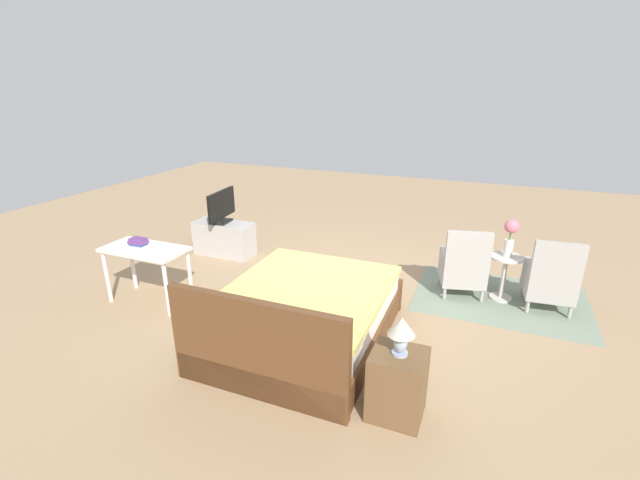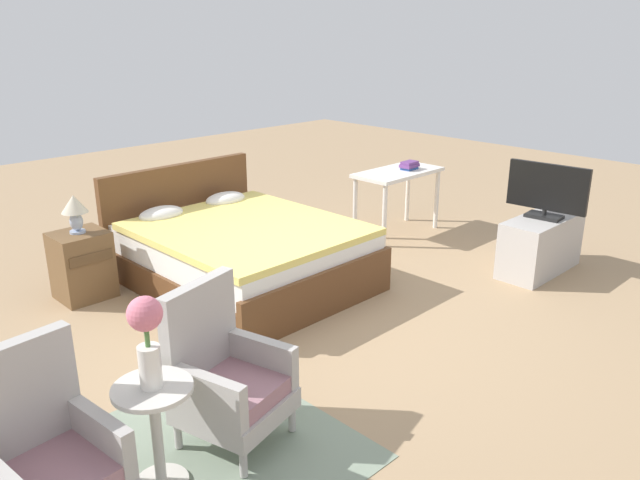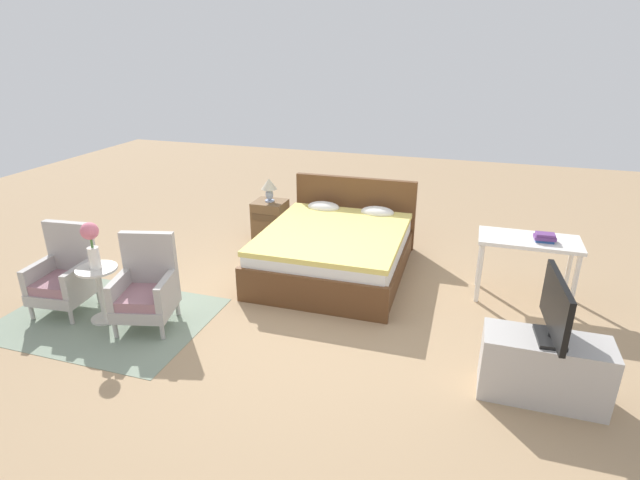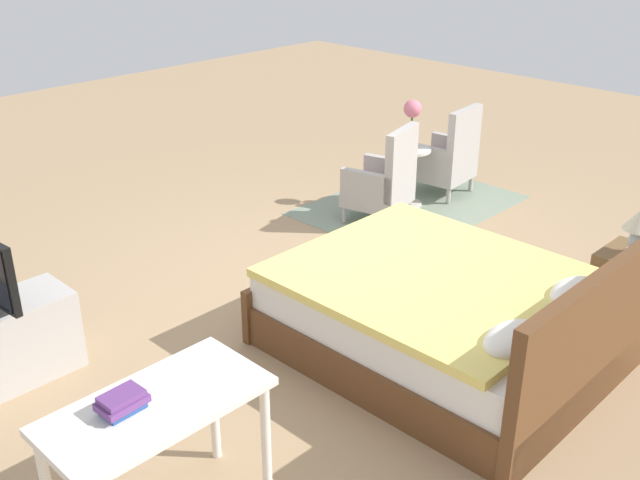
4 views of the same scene
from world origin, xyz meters
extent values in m
plane|color=#A38460|center=(0.00, 0.00, 0.00)|extent=(16.00, 16.00, 0.00)
cube|color=gray|center=(-1.97, -0.74, 0.00)|extent=(2.10, 1.50, 0.01)
cube|color=brown|center=(-0.01, 1.05, 0.14)|extent=(1.66, 2.10, 0.28)
cube|color=white|center=(-0.01, 1.05, 0.40)|extent=(1.59, 2.01, 0.24)
cube|color=#EAD66B|center=(-0.01, 0.96, 0.55)|extent=(1.64, 1.85, 0.06)
cube|color=brown|center=(-0.02, 2.05, 0.48)|extent=(1.68, 0.09, 0.96)
cube|color=brown|center=(0.00, 0.03, 0.20)|extent=(1.68, 0.07, 0.40)
ellipsoid|color=white|center=(-0.39, 1.78, 0.59)|extent=(0.44, 0.28, 0.14)
ellipsoid|color=white|center=(0.35, 1.78, 0.59)|extent=(0.44, 0.28, 0.14)
cylinder|color=#ADA8A3|center=(-2.68, -0.99, 0.09)|extent=(0.04, 0.04, 0.16)
cylinder|color=#ADA8A3|center=(-2.22, -0.95, 0.09)|extent=(0.04, 0.04, 0.16)
cylinder|color=#ADA8A3|center=(-2.72, -0.53, 0.09)|extent=(0.04, 0.04, 0.16)
cylinder|color=#ADA8A3|center=(-2.27, -0.49, 0.09)|extent=(0.04, 0.04, 0.16)
cube|color=#ADA8A3|center=(-2.47, -0.74, 0.23)|extent=(0.59, 0.59, 0.12)
cube|color=gray|center=(-2.47, -0.74, 0.34)|extent=(0.54, 0.54, 0.10)
cube|color=#ADA8A3|center=(-2.49, -0.51, 0.61)|extent=(0.55, 0.13, 0.64)
cube|color=#ADA8A3|center=(-2.71, -0.76, 0.42)|extent=(0.12, 0.52, 0.26)
cube|color=#ADA8A3|center=(-2.24, -0.72, 0.42)|extent=(0.12, 0.52, 0.26)
cylinder|color=#ADA8A3|center=(-1.63, -1.02, 0.09)|extent=(0.04, 0.04, 0.16)
cylinder|color=#ADA8A3|center=(-1.18, -0.91, 0.09)|extent=(0.04, 0.04, 0.16)
cylinder|color=#ADA8A3|center=(-1.74, -0.57, 0.09)|extent=(0.04, 0.04, 0.16)
cylinder|color=#ADA8A3|center=(-1.29, -0.46, 0.09)|extent=(0.04, 0.04, 0.16)
cube|color=#ADA8A3|center=(-1.46, -0.74, 0.23)|extent=(0.66, 0.66, 0.12)
cube|color=gray|center=(-1.46, -0.74, 0.34)|extent=(0.60, 0.60, 0.10)
cube|color=#ADA8A3|center=(-1.52, -0.52, 0.61)|extent=(0.54, 0.21, 0.64)
cube|color=#ADA8A3|center=(-1.69, -0.80, 0.42)|extent=(0.19, 0.51, 0.26)
cube|color=#ADA8A3|center=(-1.23, -0.68, 0.42)|extent=(0.19, 0.51, 0.26)
cylinder|color=beige|center=(-1.97, -0.77, 0.01)|extent=(0.28, 0.28, 0.03)
cylinder|color=beige|center=(-1.97, -0.77, 0.29)|extent=(0.06, 0.06, 0.54)
cylinder|color=beige|center=(-1.97, -0.77, 0.58)|extent=(0.40, 0.40, 0.02)
cylinder|color=silver|center=(-1.97, -0.77, 0.70)|extent=(0.11, 0.11, 0.22)
cylinder|color=#477538|center=(-1.97, -0.77, 0.86)|extent=(0.02, 0.02, 0.10)
sphere|color=#DB7084|center=(-1.97, -0.77, 0.98)|extent=(0.17, 0.17, 0.17)
cube|color=brown|center=(-1.18, 1.79, 0.30)|extent=(0.44, 0.40, 0.59)
cube|color=brown|center=(-1.18, 1.58, 0.41)|extent=(0.37, 0.01, 0.09)
cylinder|color=#9EADC6|center=(-1.18, 1.79, 0.60)|extent=(0.13, 0.13, 0.02)
ellipsoid|color=#9EADC6|center=(-1.18, 1.79, 0.69)|extent=(0.11, 0.11, 0.16)
cone|color=beige|center=(-1.18, 1.79, 0.85)|extent=(0.22, 0.22, 0.15)
cube|color=#B7B2AD|center=(2.21, -0.71, 0.27)|extent=(0.96, 0.40, 0.54)
cube|color=black|center=(2.21, -0.71, 0.55)|extent=(0.23, 0.34, 0.03)
cylinder|color=black|center=(2.21, -0.71, 0.59)|extent=(0.04, 0.04, 0.05)
cube|color=black|center=(2.21, -0.71, 0.84)|extent=(0.11, 0.75, 0.43)
cube|color=black|center=(2.23, -0.70, 0.84)|extent=(0.07, 0.69, 0.39)
cylinder|color=silver|center=(1.68, 0.79, 0.34)|extent=(0.05, 0.05, 0.68)
cylinder|color=silver|center=(2.62, 0.79, 0.34)|extent=(0.05, 0.05, 0.68)
cylinder|color=silver|center=(1.68, 1.21, 0.34)|extent=(0.05, 0.05, 0.68)
cylinder|color=silver|center=(2.62, 1.21, 0.34)|extent=(0.05, 0.05, 0.68)
cube|color=silver|center=(2.15, 1.00, 0.70)|extent=(1.04, 0.52, 0.04)
cube|color=#284C8E|center=(2.29, 0.96, 0.74)|extent=(0.19, 0.13, 0.03)
cube|color=#66387A|center=(2.29, 0.96, 0.77)|extent=(0.22, 0.15, 0.03)
cube|color=#66387A|center=(2.29, 0.96, 0.80)|extent=(0.19, 0.13, 0.03)
camera|label=1|loc=(-1.70, 4.69, 2.60)|focal=24.00mm
camera|label=2|loc=(-3.24, -3.22, 2.26)|focal=35.00mm
camera|label=3|loc=(1.50, -4.38, 2.68)|focal=28.00mm
camera|label=4|loc=(3.61, 3.48, 2.81)|focal=42.00mm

